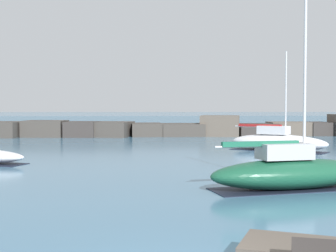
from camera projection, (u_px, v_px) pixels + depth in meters
open_sea_beyond at (140, 121)px, 113.69m from camera, size 400.00×116.00×0.01m
breakwater_jetty at (143, 128)px, 53.70m from camera, size 56.40×6.80×2.52m
sailboat_moored_0 at (278, 142)px, 35.83m from camera, size 7.34×6.48×7.56m
sailboat_moored_4 at (291, 172)px, 19.17m from camera, size 7.39×3.43×8.02m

